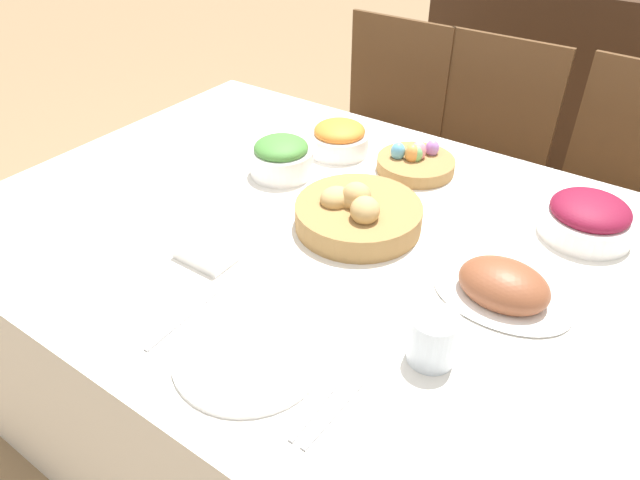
{
  "coord_description": "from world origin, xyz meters",
  "views": [
    {
      "loc": [
        0.56,
        -0.88,
        1.47
      ],
      "look_at": [
        0.01,
        -0.09,
        0.77
      ],
      "focal_mm": 32.0,
      "sensor_mm": 36.0,
      "label": 1
    }
  ],
  "objects_px": {
    "butter_dish": "(205,253)",
    "sideboard": "(591,95)",
    "fork": "(185,318)",
    "green_salad_bowl": "(281,157)",
    "bread_basket": "(357,213)",
    "chair_far_right": "(613,202)",
    "egg_basket": "(416,162)",
    "carrot_bowl": "(339,138)",
    "chair_far_left": "(378,134)",
    "dinner_plate": "(249,353)",
    "spoon": "(341,406)",
    "ham_platter": "(502,288)",
    "chair_far_center": "(476,163)",
    "beet_salad_bowl": "(588,218)",
    "drinking_cup": "(433,338)",
    "knife": "(325,397)"
  },
  "relations": [
    {
      "from": "chair_far_center",
      "to": "carrot_bowl",
      "type": "bearing_deg",
      "value": -107.74
    },
    {
      "from": "egg_basket",
      "to": "fork",
      "type": "distance_m",
      "value": 0.76
    },
    {
      "from": "sideboard",
      "to": "green_salad_bowl",
      "type": "xyz_separation_m",
      "value": [
        -0.42,
        -1.77,
        0.31
      ]
    },
    {
      "from": "bread_basket",
      "to": "knife",
      "type": "relative_size",
      "value": 1.48
    },
    {
      "from": "drinking_cup",
      "to": "chair_far_left",
      "type": "bearing_deg",
      "value": 123.28
    },
    {
      "from": "green_salad_bowl",
      "to": "butter_dish",
      "type": "relative_size",
      "value": 1.33
    },
    {
      "from": "chair_far_center",
      "to": "sideboard",
      "type": "height_order",
      "value": "sideboard"
    },
    {
      "from": "spoon",
      "to": "drinking_cup",
      "type": "bearing_deg",
      "value": 70.26
    },
    {
      "from": "chair_far_center",
      "to": "drinking_cup",
      "type": "xyz_separation_m",
      "value": [
        0.35,
        -1.15,
        0.28
      ]
    },
    {
      "from": "chair_far_right",
      "to": "chair_far_left",
      "type": "distance_m",
      "value": 0.87
    },
    {
      "from": "sideboard",
      "to": "chair_far_left",
      "type": "bearing_deg",
      "value": -120.14
    },
    {
      "from": "spoon",
      "to": "bread_basket",
      "type": "bearing_deg",
      "value": 121.2
    },
    {
      "from": "chair_far_center",
      "to": "fork",
      "type": "relative_size",
      "value": 4.66
    },
    {
      "from": "chair_far_center",
      "to": "beet_salad_bowl",
      "type": "height_order",
      "value": "chair_far_center"
    },
    {
      "from": "ham_platter",
      "to": "knife",
      "type": "bearing_deg",
      "value": -110.42
    },
    {
      "from": "drinking_cup",
      "to": "sideboard",
      "type": "bearing_deg",
      "value": 94.98
    },
    {
      "from": "carrot_bowl",
      "to": "fork",
      "type": "xyz_separation_m",
      "value": [
        0.14,
        -0.73,
        -0.04
      ]
    },
    {
      "from": "chair_far_center",
      "to": "bread_basket",
      "type": "xyz_separation_m",
      "value": [
        0.03,
        -0.89,
        0.27
      ]
    },
    {
      "from": "ham_platter",
      "to": "carrot_bowl",
      "type": "relative_size",
      "value": 1.63
    },
    {
      "from": "egg_basket",
      "to": "beet_salad_bowl",
      "type": "distance_m",
      "value": 0.45
    },
    {
      "from": "sideboard",
      "to": "egg_basket",
      "type": "height_order",
      "value": "sideboard"
    },
    {
      "from": "beet_salad_bowl",
      "to": "egg_basket",
      "type": "bearing_deg",
      "value": 173.78
    },
    {
      "from": "dinner_plate",
      "to": "spoon",
      "type": "distance_m",
      "value": 0.19
    },
    {
      "from": "chair_far_right",
      "to": "carrot_bowl",
      "type": "xyz_separation_m",
      "value": [
        -0.67,
        -0.6,
        0.28
      ]
    },
    {
      "from": "fork",
      "to": "dinner_plate",
      "type": "bearing_deg",
      "value": -2.07
    },
    {
      "from": "fork",
      "to": "carrot_bowl",
      "type": "bearing_deg",
      "value": 98.47
    },
    {
      "from": "drinking_cup",
      "to": "dinner_plate",
      "type": "bearing_deg",
      "value": -145.98
    },
    {
      "from": "dinner_plate",
      "to": "knife",
      "type": "relative_size",
      "value": 1.38
    },
    {
      "from": "chair_far_right",
      "to": "fork",
      "type": "xyz_separation_m",
      "value": [
        -0.53,
        -1.33,
        0.24
      ]
    },
    {
      "from": "chair_far_right",
      "to": "egg_basket",
      "type": "relative_size",
      "value": 4.41
    },
    {
      "from": "chair_far_right",
      "to": "sideboard",
      "type": "xyz_separation_m",
      "value": [
        -0.3,
        0.98,
        -0.03
      ]
    },
    {
      "from": "egg_basket",
      "to": "fork",
      "type": "xyz_separation_m",
      "value": [
        -0.09,
        -0.75,
        -0.02
      ]
    },
    {
      "from": "butter_dish",
      "to": "sideboard",
      "type": "bearing_deg",
      "value": 81.39
    },
    {
      "from": "carrot_bowl",
      "to": "dinner_plate",
      "type": "relative_size",
      "value": 0.62
    },
    {
      "from": "bread_basket",
      "to": "egg_basket",
      "type": "xyz_separation_m",
      "value": [
        -0.01,
        0.31,
        -0.01
      ]
    },
    {
      "from": "spoon",
      "to": "ham_platter",
      "type": "bearing_deg",
      "value": 75.64
    },
    {
      "from": "chair_far_left",
      "to": "ham_platter",
      "type": "height_order",
      "value": "chair_far_left"
    },
    {
      "from": "egg_basket",
      "to": "beet_salad_bowl",
      "type": "xyz_separation_m",
      "value": [
        0.45,
        -0.05,
        0.02
      ]
    },
    {
      "from": "chair_far_center",
      "to": "egg_basket",
      "type": "relative_size",
      "value": 4.41
    },
    {
      "from": "bread_basket",
      "to": "green_salad_bowl",
      "type": "relative_size",
      "value": 1.75
    },
    {
      "from": "sideboard",
      "to": "dinner_plate",
      "type": "xyz_separation_m",
      "value": [
        -0.07,
        -2.31,
        0.27
      ]
    },
    {
      "from": "carrot_bowl",
      "to": "chair_far_right",
      "type": "bearing_deg",
      "value": 41.92
    },
    {
      "from": "chair_far_right",
      "to": "beet_salad_bowl",
      "type": "xyz_separation_m",
      "value": [
        0.0,
        -0.62,
        0.28
      ]
    },
    {
      "from": "spoon",
      "to": "chair_far_right",
      "type": "bearing_deg",
      "value": 84.11
    },
    {
      "from": "ham_platter",
      "to": "carrot_bowl",
      "type": "height_order",
      "value": "carrot_bowl"
    },
    {
      "from": "fork",
      "to": "green_salad_bowl",
      "type": "bearing_deg",
      "value": 107.43
    },
    {
      "from": "carrot_bowl",
      "to": "butter_dish",
      "type": "height_order",
      "value": "carrot_bowl"
    },
    {
      "from": "chair_far_left",
      "to": "beet_salad_bowl",
      "type": "distance_m",
      "value": 1.11
    },
    {
      "from": "chair_far_left",
      "to": "beet_salad_bowl",
      "type": "relative_size",
      "value": 4.52
    },
    {
      "from": "egg_basket",
      "to": "fork",
      "type": "bearing_deg",
      "value": -96.78
    }
  ]
}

